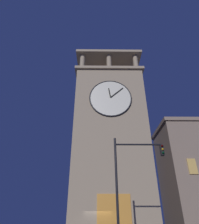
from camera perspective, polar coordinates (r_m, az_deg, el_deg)
clocktower at (r=26.24m, az=2.92°, el=-9.66°), size 9.39×9.23×25.64m
traffic_signal_near at (r=13.85m, az=9.09°, el=-16.92°), size 3.49×0.41×6.95m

